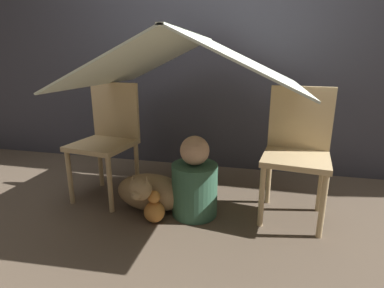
{
  "coord_description": "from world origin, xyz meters",
  "views": [
    {
      "loc": [
        0.46,
        -1.81,
        1.07
      ],
      "look_at": [
        0.0,
        0.15,
        0.49
      ],
      "focal_mm": 28.0,
      "sensor_mm": 36.0,
      "label": 1
    }
  ],
  "objects_px": {
    "chair_left": "(108,135)",
    "chair_right": "(297,147)",
    "dog": "(150,192)",
    "person_front": "(195,183)"
  },
  "relations": [
    {
      "from": "dog",
      "to": "chair_right",
      "type": "bearing_deg",
      "value": 12.19
    },
    {
      "from": "chair_left",
      "to": "chair_right",
      "type": "relative_size",
      "value": 1.0
    },
    {
      "from": "chair_left",
      "to": "dog",
      "type": "relative_size",
      "value": 1.73
    },
    {
      "from": "chair_left",
      "to": "chair_right",
      "type": "xyz_separation_m",
      "value": [
        1.4,
        0.0,
        0.0
      ]
    },
    {
      "from": "chair_left",
      "to": "person_front",
      "type": "xyz_separation_m",
      "value": [
        0.73,
        -0.17,
        -0.26
      ]
    },
    {
      "from": "chair_right",
      "to": "person_front",
      "type": "distance_m",
      "value": 0.74
    },
    {
      "from": "chair_right",
      "to": "person_front",
      "type": "relative_size",
      "value": 1.55
    },
    {
      "from": "dog",
      "to": "person_front",
      "type": "bearing_deg",
      "value": 7.8
    },
    {
      "from": "person_front",
      "to": "dog",
      "type": "bearing_deg",
      "value": -172.2
    },
    {
      "from": "person_front",
      "to": "dog",
      "type": "distance_m",
      "value": 0.33
    }
  ]
}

